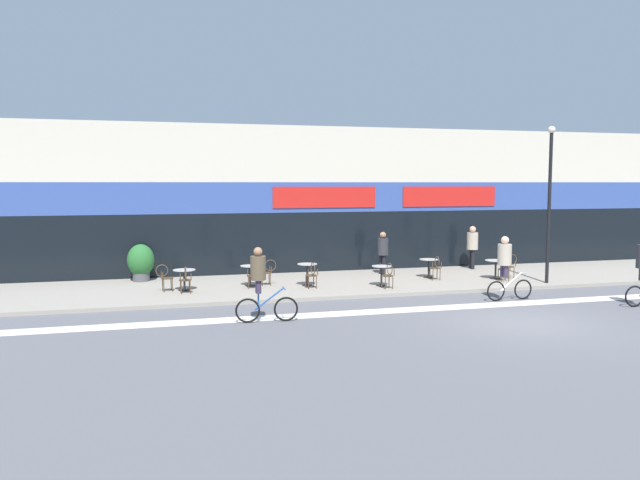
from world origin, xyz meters
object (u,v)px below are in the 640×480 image
at_px(bistro_table_5, 496,265).
at_px(planter_pot, 141,262).
at_px(bistro_table_1, 250,271).
at_px(bistro_table_3, 382,272).
at_px(bistro_table_4, 429,264).
at_px(bistro_table_0, 184,275).
at_px(cafe_chair_1_near, 253,274).
at_px(cafe_chair_5_near, 505,267).
at_px(bistro_table_2, 307,270).
at_px(cafe_chair_4_near, 436,266).
at_px(cafe_chair_1_side, 268,271).
at_px(pedestrian_near_end, 383,249).
at_px(cafe_chair_3_near, 388,274).
at_px(cyclist_1, 260,279).
at_px(cafe_chair_0_side, 165,276).
at_px(cafe_chair_5_side, 510,264).
at_px(cyclist_0, 506,263).
at_px(lamp_post, 550,194).
at_px(cafe_chair_2_near, 312,273).
at_px(pedestrian_far_end, 472,244).
at_px(cafe_chair_0_near, 185,278).

height_order(bistro_table_5, planter_pot, planter_pot).
xyz_separation_m(bistro_table_1, bistro_table_3, (4.41, -1.20, -0.01)).
bearing_deg(bistro_table_4, bistro_table_0, -176.99).
bearing_deg(cafe_chair_1_near, bistro_table_0, 89.82).
bearing_deg(cafe_chair_5_near, bistro_table_2, 87.54).
distance_m(bistro_table_5, cafe_chair_4_near, 2.31).
bearing_deg(cafe_chair_5_near, cafe_chair_1_side, 85.67).
bearing_deg(pedestrian_near_end, bistro_table_2, 13.07).
height_order(bistro_table_5, pedestrian_near_end, pedestrian_near_end).
bearing_deg(cafe_chair_3_near, bistro_table_5, -82.60).
xyz_separation_m(bistro_table_0, pedestrian_near_end, (7.71, 1.75, 0.48)).
distance_m(cafe_chair_5_near, cyclist_1, 10.36).
bearing_deg(cafe_chair_5_near, bistro_table_1, 86.30).
xyz_separation_m(cafe_chair_0_side, cafe_chair_5_near, (11.99, -1.06, 0.00)).
bearing_deg(cafe_chair_0_side, cafe_chair_5_side, -9.16).
relative_size(bistro_table_1, cafe_chair_5_near, 0.79).
xyz_separation_m(bistro_table_1, cyclist_1, (-0.52, -5.20, 0.53)).
distance_m(cafe_chair_1_side, planter_pot, 4.80).
bearing_deg(planter_pot, cyclist_0, -29.53).
xyz_separation_m(lamp_post, pedestrian_near_end, (-4.92, 3.54, -2.20)).
height_order(cafe_chair_2_near, lamp_post, lamp_post).
distance_m(cafe_chair_4_near, pedestrian_far_end, 3.70).
bearing_deg(bistro_table_1, cafe_chair_3_near, -22.43).
distance_m(bistro_table_3, cyclist_1, 6.37).
bearing_deg(bistro_table_0, lamp_post, -8.05).
relative_size(cafe_chair_4_near, pedestrian_far_end, 0.51).
relative_size(cafe_chair_5_near, planter_pot, 0.67).
bearing_deg(cyclist_1, cafe_chair_3_near, 37.96).
bearing_deg(lamp_post, bistro_table_1, 168.38).
bearing_deg(cafe_chair_1_side, cafe_chair_2_near, 142.00).
height_order(bistro_table_3, cafe_chair_0_side, cafe_chair_0_side).
distance_m(cafe_chair_0_side, cafe_chair_5_side, 12.63).
height_order(cafe_chair_0_side, pedestrian_far_end, pedestrian_far_end).
bearing_deg(cafe_chair_0_side, bistro_table_2, -8.45).
distance_m(bistro_table_4, bistro_table_5, 2.47).
bearing_deg(cafe_chair_1_near, bistro_table_4, -76.82).
bearing_deg(cafe_chair_4_near, cyclist_0, -167.82).
bearing_deg(cafe_chair_5_side, cyclist_0, 47.81).
bearing_deg(bistro_table_5, cafe_chair_5_side, 0.96).
relative_size(cafe_chair_0_near, pedestrian_near_end, 0.54).
bearing_deg(pedestrian_far_end, cyclist_1, -136.03).
xyz_separation_m(bistro_table_4, cafe_chair_2_near, (-4.88, -1.21, 0.01)).
relative_size(bistro_table_2, cyclist_1, 0.38).
xyz_separation_m(bistro_table_2, cafe_chair_0_side, (-4.82, 0.10, -0.03)).
bearing_deg(cafe_chair_1_near, cafe_chair_1_side, -38.66).
bearing_deg(cafe_chair_5_near, pedestrian_near_end, 57.44).
xyz_separation_m(bistro_table_2, cyclist_0, (5.49, -3.71, 0.53)).
bearing_deg(bistro_table_2, bistro_table_3, -16.61).
xyz_separation_m(bistro_table_3, cafe_chair_0_side, (-7.30, 0.84, 0.02)).
bearing_deg(pedestrian_far_end, cafe_chair_0_near, -157.45).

